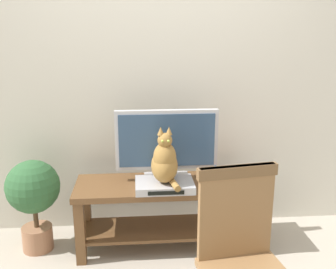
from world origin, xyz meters
The scene contains 8 objects.
back_wall centered at (0.00, 0.93, 1.40)m, with size 7.00×0.12×2.80m, color beige.
tv_stand centered at (0.06, 0.48, 0.37)m, with size 1.38×0.47×0.53m.
tv centered at (0.06, 0.55, 0.82)m, with size 0.77×0.20×0.55m.
media_box centered at (0.03, 0.38, 0.56)m, with size 0.42×0.30×0.05m.
cat centered at (0.03, 0.37, 0.74)m, with size 0.19×0.34×0.42m.
wooden_chair centered at (0.36, -0.53, 0.56)m, with size 0.48×0.49×0.98m.
book_stack centered at (0.60, 0.49, 0.55)m, with size 0.24×0.19×0.05m.
potted_plant centered at (-0.94, 0.52, 0.46)m, with size 0.40×0.40×0.72m.
Camera 1 is at (-0.17, -2.27, 1.66)m, focal length 41.94 mm.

